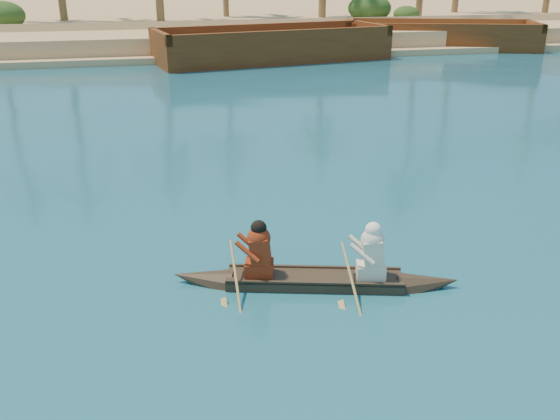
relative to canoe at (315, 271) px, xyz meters
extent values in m
plane|color=navy|center=(-0.63, 4.00, -0.26)|extent=(160.00, 160.00, 0.00)
cube|color=tan|center=(-0.63, 30.00, -0.14)|extent=(150.00, 8.00, 0.50)
cube|color=tan|center=(-0.63, 52.00, 0.29)|extent=(150.00, 50.00, 1.50)
cube|color=brown|center=(4.97, 26.22, 0.23)|extent=(13.63, 6.48, 1.64)
cube|color=brown|center=(16.67, 28.95, 0.19)|extent=(12.77, 7.59, 1.51)
camera|label=1|loc=(-2.75, -9.25, 4.99)|focal=40.00mm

